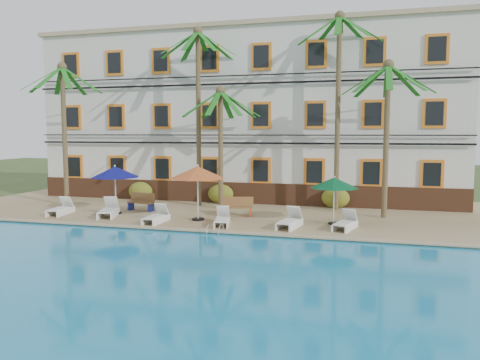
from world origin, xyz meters
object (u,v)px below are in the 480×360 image
(lounger_f, at_px, (345,223))
(lounger_e, at_px, (290,221))
(umbrella_red, at_px, (198,173))
(lounger_d, at_px, (222,219))
(palm_b, at_px, (198,95))
(umbrella_blue, at_px, (115,172))
(lounger_b, at_px, (109,210))
(bench_right, at_px, (237,206))
(lounger_c, at_px, (156,217))
(palm_c, at_px, (221,129))
(pool_ladder, at_px, (215,233))
(umbrella_green, at_px, (334,183))
(palm_d, at_px, (338,87))
(palm_e, at_px, (387,116))
(lounger_a, at_px, (61,209))
(palm_a, at_px, (64,114))
(bench_left, at_px, (142,202))

(lounger_f, bearing_deg, lounger_e, -173.31)
(umbrella_red, relative_size, lounger_d, 1.44)
(palm_b, relative_size, umbrella_blue, 3.98)
(lounger_e, distance_m, lounger_f, 2.31)
(lounger_b, xyz_separation_m, bench_right, (5.94, 1.73, 0.17))
(lounger_c, bearing_deg, lounger_d, 2.87)
(lounger_b, relative_size, lounger_d, 1.15)
(palm_c, height_order, lounger_f, palm_c)
(lounger_c, height_order, pool_ladder, lounger_c)
(umbrella_green, relative_size, pool_ladder, 2.88)
(umbrella_blue, bearing_deg, umbrella_red, -7.05)
(palm_d, distance_m, lounger_c, 11.22)
(umbrella_blue, height_order, umbrella_green, umbrella_blue)
(lounger_d, bearing_deg, palm_e, 28.93)
(lounger_a, xyz_separation_m, pool_ladder, (8.72, -2.10, -0.27))
(umbrella_blue, relative_size, lounger_f, 1.34)
(umbrella_green, bearing_deg, lounger_c, -167.68)
(palm_c, xyz_separation_m, lounger_a, (-7.12, -3.77, -3.95))
(palm_c, relative_size, lounger_f, 3.55)
(palm_b, xyz_separation_m, palm_d, (7.45, 0.38, 0.24))
(palm_e, relative_size, lounger_e, 3.88)
(palm_c, bearing_deg, lounger_c, -109.90)
(palm_e, xyz_separation_m, lounger_f, (-1.66, -3.28, -4.52))
(umbrella_green, relative_size, bench_right, 1.37)
(umbrella_red, distance_m, pool_ladder, 3.62)
(palm_a, relative_size, lounger_c, 4.53)
(umbrella_blue, relative_size, lounger_a, 1.33)
(lounger_c, bearing_deg, palm_e, 21.73)
(palm_d, distance_m, umbrella_red, 8.59)
(lounger_b, xyz_separation_m, lounger_d, (5.92, -0.64, -0.04))
(umbrella_blue, xyz_separation_m, lounger_e, (8.93, -1.17, -1.80))
(umbrella_blue, relative_size, lounger_b, 1.18)
(lounger_c, distance_m, bench_right, 3.97)
(lounger_e, distance_m, pool_ladder, 3.29)
(umbrella_blue, xyz_separation_m, lounger_a, (-2.56, -0.84, -1.81))
(umbrella_blue, distance_m, pool_ladder, 7.14)
(lounger_c, bearing_deg, bench_right, 39.49)
(lounger_f, bearing_deg, lounger_c, -175.32)
(palm_d, relative_size, lounger_b, 4.91)
(palm_a, relative_size, lounger_f, 4.32)
(lounger_c, relative_size, lounger_e, 0.91)
(palm_a, distance_m, umbrella_red, 9.44)
(umbrella_blue, distance_m, lounger_b, 1.94)
(palm_b, bearing_deg, lounger_e, -39.47)
(bench_left, xyz_separation_m, bench_right, (5.20, -0.28, 0.00))
(palm_e, bearing_deg, bench_left, -174.52)
(lounger_f, distance_m, bench_left, 10.64)
(bench_right, bearing_deg, lounger_f, -19.47)
(palm_b, relative_size, bench_right, 6.20)
(umbrella_red, xyz_separation_m, lounger_f, (6.67, -0.34, -1.94))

